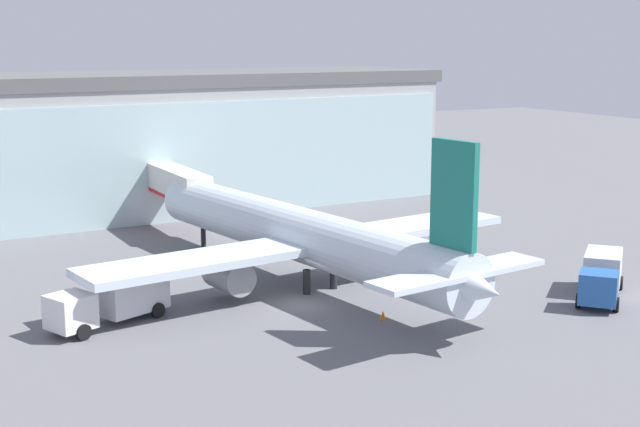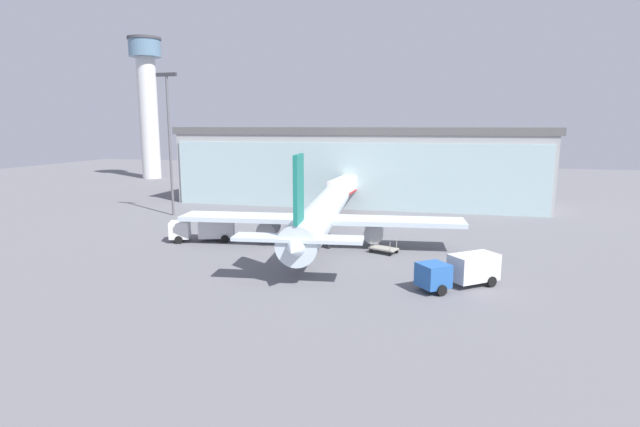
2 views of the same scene
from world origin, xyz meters
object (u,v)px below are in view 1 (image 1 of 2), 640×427
(airplane, at_px, (303,236))
(safety_cone_wingtip, at_px, (83,317))
(catering_truck, at_px, (113,299))
(baggage_cart, at_px, (415,271))
(safety_cone_nose, at_px, (383,315))
(fuel_truck, at_px, (601,275))
(jet_bridge, at_px, (171,182))

(airplane, relative_size, safety_cone_wingtip, 65.08)
(catering_truck, relative_size, baggage_cart, 2.38)
(catering_truck, distance_m, baggage_cart, 20.90)
(baggage_cart, relative_size, safety_cone_nose, 5.79)
(safety_cone_wingtip, bearing_deg, fuel_truck, -19.00)
(jet_bridge, relative_size, airplane, 0.39)
(jet_bridge, distance_m, baggage_cart, 25.21)
(fuel_truck, xyz_separation_m, safety_cone_nose, (-14.63, 2.55, -1.19))
(baggage_cart, bearing_deg, airplane, 4.89)
(fuel_truck, height_order, baggage_cart, fuel_truck)
(catering_truck, height_order, baggage_cart, catering_truck)
(jet_bridge, xyz_separation_m, fuel_truck, (17.37, -32.38, -2.64))
(baggage_cart, bearing_deg, catering_truck, 21.28)
(airplane, height_order, safety_cone_nose, airplane)
(baggage_cart, distance_m, safety_cone_nose, 9.58)
(airplane, relative_size, baggage_cart, 11.23)
(airplane, bearing_deg, safety_cone_nose, 176.43)
(jet_bridge, xyz_separation_m, safety_cone_nose, (2.74, -29.83, -3.84))
(catering_truck, xyz_separation_m, safety_cone_wingtip, (-1.48, 1.20, -1.19))
(safety_cone_wingtip, bearing_deg, baggage_cart, -2.79)
(safety_cone_nose, relative_size, safety_cone_wingtip, 1.00)
(airplane, relative_size, fuel_truck, 5.16)
(catering_truck, bearing_deg, jet_bridge, -138.39)
(catering_truck, relative_size, safety_cone_nose, 13.80)
(safety_cone_wingtip, bearing_deg, safety_cone_nose, -26.76)
(jet_bridge, distance_m, safety_cone_wingtip, 25.74)
(jet_bridge, height_order, fuel_truck, jet_bridge)
(jet_bridge, bearing_deg, safety_cone_nose, -174.90)
(jet_bridge, height_order, catering_truck, jet_bridge)
(fuel_truck, height_order, safety_cone_wingtip, fuel_truck)
(airplane, bearing_deg, baggage_cart, -114.20)
(safety_cone_wingtip, bearing_deg, catering_truck, -38.98)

